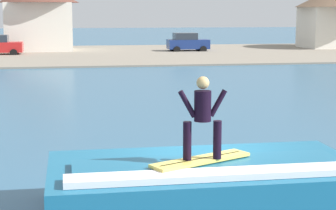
{
  "coord_description": "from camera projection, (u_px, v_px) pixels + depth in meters",
  "views": [
    {
      "loc": [
        -2.94,
        -12.4,
        3.92
      ],
      "look_at": [
        -0.32,
        2.79,
        1.45
      ],
      "focal_mm": 62.8,
      "sensor_mm": 36.0,
      "label": 1
    }
  ],
  "objects": [
    {
      "name": "house_small_cottage",
      "position": [
        39.0,
        13.0,
        57.24
      ],
      "size": [
        7.82,
        7.82,
        7.11
      ],
      "color": "silver",
      "rests_on": "ground_plane"
    },
    {
      "name": "wave_crest",
      "position": [
        205.0,
        186.0,
        11.57
      ],
      "size": [
        6.09,
        3.15,
        1.08
      ],
      "color": "#1B648A",
      "rests_on": "ground_plane"
    },
    {
      "name": "shoreline_bank",
      "position": [
        100.0,
        54.0,
        53.6
      ],
      "size": [
        120.0,
        25.0,
        0.13
      ],
      "color": "gray",
      "rests_on": "ground_plane"
    },
    {
      "name": "ground_plane",
      "position": [
        203.0,
        188.0,
        13.18
      ],
      "size": [
        260.0,
        260.0,
        0.0
      ],
      "primitive_type": "plane",
      "color": "#325F7F"
    },
    {
      "name": "surfboard",
      "position": [
        201.0,
        160.0,
        11.19
      ],
      "size": [
        2.11,
        1.35,
        0.06
      ],
      "color": "#EAD159",
      "rests_on": "wave_crest"
    },
    {
      "name": "car_far_shore",
      "position": [
        187.0,
        42.0,
        56.84
      ],
      "size": [
        3.98,
        2.2,
        1.86
      ],
      "color": "navy",
      "rests_on": "ground_plane"
    },
    {
      "name": "surfer",
      "position": [
        203.0,
        114.0,
        10.99
      ],
      "size": [
        0.94,
        0.32,
        1.58
      ],
      "color": "black",
      "rests_on": "surfboard"
    }
  ]
}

